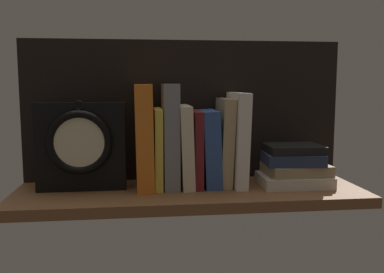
{
  "coord_description": "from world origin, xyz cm",
  "views": [
    {
      "loc": [
        -11.95,
        -100.29,
        25.56
      ],
      "look_at": [
        0.95,
        3.98,
        12.37
      ],
      "focal_mm": 39.91,
      "sensor_mm": 36.0,
      "label": 1
    }
  ],
  "objects_px": {
    "book_cream_twain": "(185,146)",
    "book_tan_shortstories": "(224,142)",
    "book_maroon_dawkins": "(196,148)",
    "book_orange_pandolfini": "(144,136)",
    "book_blue_modern": "(209,148)",
    "book_stack_side": "(294,167)",
    "framed_clock": "(81,145)",
    "book_gray_chess": "(170,136)",
    "book_white_catcher": "(237,139)",
    "book_yellow_seinlanguage": "(158,148)"
  },
  "relations": [
    {
      "from": "book_cream_twain",
      "to": "book_gray_chess",
      "type": "bearing_deg",
      "value": 180.0
    },
    {
      "from": "book_tan_shortstories",
      "to": "framed_clock",
      "type": "height_order",
      "value": "book_tan_shortstories"
    },
    {
      "from": "book_cream_twain",
      "to": "book_tan_shortstories",
      "type": "relative_size",
      "value": 0.92
    },
    {
      "from": "book_cream_twain",
      "to": "book_white_catcher",
      "type": "height_order",
      "value": "book_white_catcher"
    },
    {
      "from": "book_blue_modern",
      "to": "book_stack_side",
      "type": "xyz_separation_m",
      "value": [
        0.21,
        -0.03,
        -0.05
      ]
    },
    {
      "from": "book_blue_modern",
      "to": "book_white_catcher",
      "type": "distance_m",
      "value": 0.07
    },
    {
      "from": "book_blue_modern",
      "to": "book_stack_side",
      "type": "distance_m",
      "value": 0.22
    },
    {
      "from": "book_orange_pandolfini",
      "to": "book_maroon_dawkins",
      "type": "distance_m",
      "value": 0.13
    },
    {
      "from": "book_gray_chess",
      "to": "book_white_catcher",
      "type": "distance_m",
      "value": 0.17
    },
    {
      "from": "book_maroon_dawkins",
      "to": "book_orange_pandolfini",
      "type": "bearing_deg",
      "value": 180.0
    },
    {
      "from": "book_tan_shortstories",
      "to": "framed_clock",
      "type": "bearing_deg",
      "value": -178.2
    },
    {
      "from": "book_tan_shortstories",
      "to": "framed_clock",
      "type": "relative_size",
      "value": 1.0
    },
    {
      "from": "book_orange_pandolfini",
      "to": "book_cream_twain",
      "type": "distance_m",
      "value": 0.1
    },
    {
      "from": "book_yellow_seinlanguage",
      "to": "book_maroon_dawkins",
      "type": "height_order",
      "value": "book_yellow_seinlanguage"
    },
    {
      "from": "book_orange_pandolfini",
      "to": "book_gray_chess",
      "type": "relative_size",
      "value": 1.0
    },
    {
      "from": "book_maroon_dawkins",
      "to": "book_blue_modern",
      "type": "xyz_separation_m",
      "value": [
        0.03,
        0.0,
        0.0
      ]
    },
    {
      "from": "book_cream_twain",
      "to": "book_stack_side",
      "type": "height_order",
      "value": "book_cream_twain"
    },
    {
      "from": "book_white_catcher",
      "to": "book_blue_modern",
      "type": "bearing_deg",
      "value": 180.0
    },
    {
      "from": "framed_clock",
      "to": "book_tan_shortstories",
      "type": "bearing_deg",
      "value": 1.8
    },
    {
      "from": "book_yellow_seinlanguage",
      "to": "book_tan_shortstories",
      "type": "xyz_separation_m",
      "value": [
        0.17,
        0.0,
        0.01
      ]
    },
    {
      "from": "book_orange_pandolfini",
      "to": "book_gray_chess",
      "type": "xyz_separation_m",
      "value": [
        0.06,
        0.0,
        0.0
      ]
    },
    {
      "from": "book_tan_shortstories",
      "to": "book_yellow_seinlanguage",
      "type": "bearing_deg",
      "value": 180.0
    },
    {
      "from": "book_orange_pandolfini",
      "to": "book_blue_modern",
      "type": "xyz_separation_m",
      "value": [
        0.16,
        0.0,
        -0.03
      ]
    },
    {
      "from": "book_cream_twain",
      "to": "book_maroon_dawkins",
      "type": "xyz_separation_m",
      "value": [
        0.03,
        0.0,
        -0.01
      ]
    },
    {
      "from": "book_orange_pandolfini",
      "to": "book_yellow_seinlanguage",
      "type": "bearing_deg",
      "value": 0.0
    },
    {
      "from": "book_cream_twain",
      "to": "book_blue_modern",
      "type": "distance_m",
      "value": 0.06
    },
    {
      "from": "book_yellow_seinlanguage",
      "to": "book_white_catcher",
      "type": "xyz_separation_m",
      "value": [
        0.2,
        0.0,
        0.02
      ]
    },
    {
      "from": "book_blue_modern",
      "to": "book_stack_side",
      "type": "height_order",
      "value": "book_blue_modern"
    },
    {
      "from": "book_cream_twain",
      "to": "book_blue_modern",
      "type": "height_order",
      "value": "book_cream_twain"
    },
    {
      "from": "book_orange_pandolfini",
      "to": "book_stack_side",
      "type": "distance_m",
      "value": 0.38
    },
    {
      "from": "book_orange_pandolfini",
      "to": "book_cream_twain",
      "type": "bearing_deg",
      "value": 0.0
    },
    {
      "from": "book_maroon_dawkins",
      "to": "book_yellow_seinlanguage",
      "type": "bearing_deg",
      "value": 180.0
    },
    {
      "from": "book_yellow_seinlanguage",
      "to": "book_blue_modern",
      "type": "distance_m",
      "value": 0.13
    },
    {
      "from": "book_orange_pandolfini",
      "to": "framed_clock",
      "type": "xyz_separation_m",
      "value": [
        -0.15,
        -0.01,
        -0.02
      ]
    },
    {
      "from": "book_blue_modern",
      "to": "book_cream_twain",
      "type": "bearing_deg",
      "value": 180.0
    },
    {
      "from": "book_blue_modern",
      "to": "book_tan_shortstories",
      "type": "distance_m",
      "value": 0.04
    },
    {
      "from": "book_gray_chess",
      "to": "book_tan_shortstories",
      "type": "xyz_separation_m",
      "value": [
        0.13,
        0.0,
        -0.02
      ]
    },
    {
      "from": "book_yellow_seinlanguage",
      "to": "book_stack_side",
      "type": "distance_m",
      "value": 0.34
    },
    {
      "from": "book_cream_twain",
      "to": "book_yellow_seinlanguage",
      "type": "bearing_deg",
      "value": 180.0
    },
    {
      "from": "book_yellow_seinlanguage",
      "to": "book_stack_side",
      "type": "xyz_separation_m",
      "value": [
        0.34,
        -0.03,
        -0.05
      ]
    },
    {
      "from": "book_maroon_dawkins",
      "to": "book_white_catcher",
      "type": "xyz_separation_m",
      "value": [
        0.1,
        0.0,
        0.02
      ]
    },
    {
      "from": "book_gray_chess",
      "to": "book_blue_modern",
      "type": "distance_m",
      "value": 0.1
    },
    {
      "from": "book_cream_twain",
      "to": "book_maroon_dawkins",
      "type": "distance_m",
      "value": 0.03
    },
    {
      "from": "book_white_catcher",
      "to": "book_yellow_seinlanguage",
      "type": "bearing_deg",
      "value": 180.0
    },
    {
      "from": "book_yellow_seinlanguage",
      "to": "framed_clock",
      "type": "xyz_separation_m",
      "value": [
        -0.18,
        -0.01,
        0.01
      ]
    },
    {
      "from": "book_yellow_seinlanguage",
      "to": "book_maroon_dawkins",
      "type": "distance_m",
      "value": 0.09
    },
    {
      "from": "book_maroon_dawkins",
      "to": "book_blue_modern",
      "type": "distance_m",
      "value": 0.03
    },
    {
      "from": "book_cream_twain",
      "to": "book_blue_modern",
      "type": "bearing_deg",
      "value": 0.0
    },
    {
      "from": "book_yellow_seinlanguage",
      "to": "book_maroon_dawkins",
      "type": "bearing_deg",
      "value": 0.0
    },
    {
      "from": "book_white_catcher",
      "to": "framed_clock",
      "type": "bearing_deg",
      "value": -178.36
    }
  ]
}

